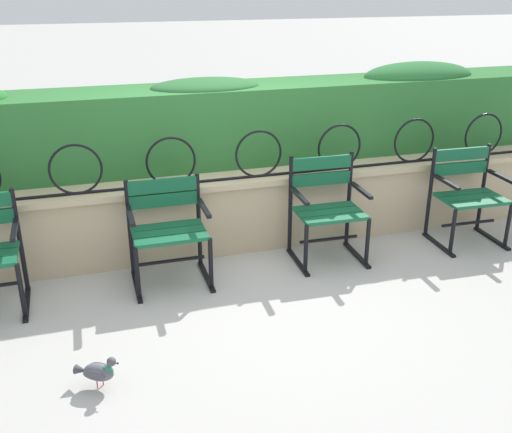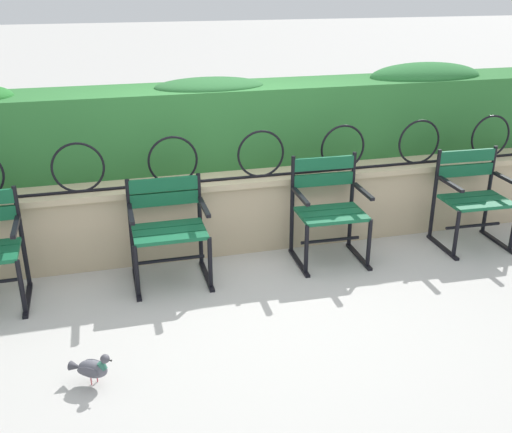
{
  "view_description": "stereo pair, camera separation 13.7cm",
  "coord_description": "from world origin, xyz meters",
  "views": [
    {
      "loc": [
        -1.24,
        -4.0,
        2.3
      ],
      "look_at": [
        0.0,
        0.09,
        0.55
      ],
      "focal_mm": 41.31,
      "sensor_mm": 36.0,
      "label": 1
    },
    {
      "loc": [
        -1.11,
        -4.04,
        2.3
      ],
      "look_at": [
        0.0,
        0.09,
        0.55
      ],
      "focal_mm": 41.31,
      "sensor_mm": 36.0,
      "label": 2
    }
  ],
  "objects": [
    {
      "name": "ground_plane",
      "position": [
        0.0,
        0.0,
        0.0
      ],
      "size": [
        60.0,
        60.0,
        0.0
      ],
      "primitive_type": "plane",
      "color": "#B7B5AF"
    },
    {
      "name": "park_chair_rightmost",
      "position": [
        2.07,
        0.27,
        0.46
      ],
      "size": [
        0.62,
        0.54,
        0.86
      ],
      "color": "#145B38",
      "rests_on": "ground"
    },
    {
      "name": "hedge_row",
      "position": [
        0.04,
        1.24,
        1.06
      ],
      "size": [
        6.99,
        0.66,
        0.84
      ],
      "color": "#2D7033",
      "rests_on": "stone_wall"
    },
    {
      "name": "park_chair_centre_right",
      "position": [
        0.7,
        0.31,
        0.47
      ],
      "size": [
        0.61,
        0.54,
        0.9
      ],
      "color": "#145B38",
      "rests_on": "ground"
    },
    {
      "name": "stone_wall",
      "position": [
        0.0,
        0.74,
        0.34
      ],
      "size": [
        7.14,
        0.41,
        0.67
      ],
      "color": "tan",
      "rests_on": "ground"
    },
    {
      "name": "pigeon_far_side",
      "position": [
        -1.3,
        -0.95,
        0.11
      ],
      "size": [
        0.27,
        0.2,
        0.22
      ],
      "color": "#5B5B66",
      "rests_on": "ground"
    },
    {
      "name": "park_chair_centre_left",
      "position": [
        -0.67,
        0.29,
        0.46
      ],
      "size": [
        0.61,
        0.52,
        0.82
      ],
      "color": "#145B38",
      "rests_on": "ground"
    },
    {
      "name": "iron_arch_fence",
      "position": [
        -0.16,
        0.67,
        0.86
      ],
      "size": [
        6.6,
        0.02,
        0.42
      ],
      "color": "black",
      "rests_on": "stone_wall"
    }
  ]
}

